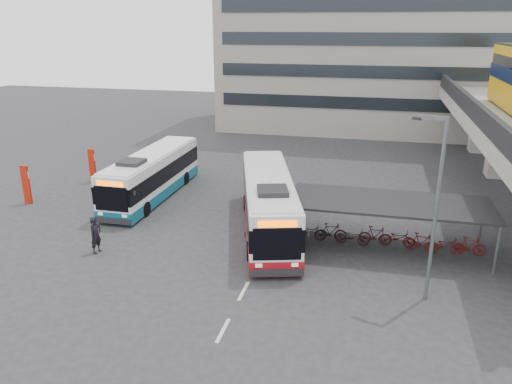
% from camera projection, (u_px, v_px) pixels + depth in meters
% --- Properties ---
extents(ground, '(120.00, 120.00, 0.00)m').
position_uv_depth(ground, '(211.00, 256.00, 24.87)').
color(ground, '#28282B').
rests_on(ground, ground).
extents(bike_shelter, '(10.00, 4.00, 2.54)m').
position_uv_depth(bike_shelter, '(387.00, 224.00, 25.33)').
color(bike_shelter, '#595B60').
rests_on(bike_shelter, ground).
extents(office_block, '(30.00, 15.00, 25.00)m').
position_uv_depth(office_block, '(370.00, 8.00, 52.67)').
color(office_block, gray).
rests_on(office_block, ground).
extents(road_markings, '(0.15, 7.60, 0.01)m').
position_uv_depth(road_markings, '(243.00, 291.00, 21.55)').
color(road_markings, beige).
rests_on(road_markings, ground).
extents(bus_main, '(5.61, 11.80, 3.42)m').
position_uv_depth(bus_main, '(268.00, 204.00, 27.42)').
color(bus_main, white).
rests_on(bus_main, ground).
extents(bus_teal, '(2.41, 10.85, 3.20)m').
position_uv_depth(bus_teal, '(152.00, 175.00, 32.91)').
color(bus_teal, white).
rests_on(bus_teal, ground).
extents(pedestrian, '(0.59, 0.77, 1.91)m').
position_uv_depth(pedestrian, '(96.00, 235.00, 24.91)').
color(pedestrian, black).
rests_on(pedestrian, ground).
extents(lamp_post, '(1.32, 0.53, 7.71)m').
position_uv_depth(lamp_post, '(435.00, 200.00, 19.61)').
color(lamp_post, '#595B60').
rests_on(lamp_post, ground).
extents(sign_totem_mid, '(0.55, 0.18, 2.52)m').
position_uv_depth(sign_totem_mid, '(26.00, 184.00, 31.68)').
color(sign_totem_mid, '#AA1A0A').
rests_on(sign_totem_mid, ground).
extents(sign_totem_north, '(0.53, 0.22, 2.45)m').
position_uv_depth(sign_totem_north, '(92.00, 165.00, 36.04)').
color(sign_totem_north, '#AA1A0A').
rests_on(sign_totem_north, ground).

